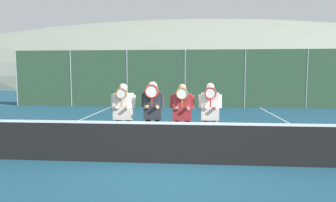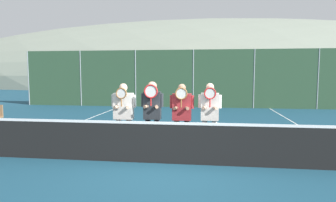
# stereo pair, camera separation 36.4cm
# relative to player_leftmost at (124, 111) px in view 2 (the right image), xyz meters

# --- Properties ---
(ground_plane) EXTENTS (120.00, 120.00, 0.00)m
(ground_plane) POSITION_rel_player_leftmost_xyz_m (1.25, -0.89, -1.02)
(ground_plane) COLOR navy
(hill_distant) EXTENTS (118.97, 66.09, 23.13)m
(hill_distant) POSITION_rel_player_leftmost_xyz_m (1.25, 55.20, -1.02)
(hill_distant) COLOR gray
(hill_distant) RESTS_ON ground_plane
(clubhouse_building) EXTENTS (18.90, 5.50, 3.53)m
(clubhouse_building) POSITION_rel_player_leftmost_xyz_m (0.39, 18.00, 0.77)
(clubhouse_building) COLOR beige
(clubhouse_building) RESTS_ON ground_plane
(fence_back) EXTENTS (20.16, 0.06, 3.27)m
(fence_back) POSITION_rel_player_leftmost_xyz_m (1.25, 9.83, 0.62)
(fence_back) COLOR gray
(fence_back) RESTS_ON ground_plane
(tennis_net) EXTENTS (11.38, 0.09, 1.02)m
(tennis_net) POSITION_rel_player_leftmost_xyz_m (1.25, -0.89, -0.54)
(tennis_net) COLOR gray
(tennis_net) RESTS_ON ground_plane
(court_line_left_sideline) EXTENTS (0.05, 16.00, 0.01)m
(court_line_left_sideline) POSITION_rel_player_leftmost_xyz_m (-2.98, 2.11, -1.01)
(court_line_left_sideline) COLOR white
(court_line_left_sideline) RESTS_ON ground_plane
(court_line_right_sideline) EXTENTS (0.05, 16.00, 0.01)m
(court_line_right_sideline) POSITION_rel_player_leftmost_xyz_m (5.48, 2.11, -1.01)
(court_line_right_sideline) COLOR white
(court_line_right_sideline) RESTS_ON ground_plane
(player_leftmost) EXTENTS (0.62, 0.34, 1.71)m
(player_leftmost) POSITION_rel_player_leftmost_xyz_m (0.00, 0.00, 0.00)
(player_leftmost) COLOR #56565B
(player_leftmost) RESTS_ON ground_plane
(player_center_left) EXTENTS (0.55, 0.34, 1.76)m
(player_center_left) POSITION_rel_player_leftmost_xyz_m (0.75, -0.08, 0.04)
(player_center_left) COLOR #232838
(player_center_left) RESTS_ON ground_plane
(player_center_right) EXTENTS (0.59, 0.34, 1.71)m
(player_center_right) POSITION_rel_player_leftmost_xyz_m (1.46, 0.02, -0.01)
(player_center_right) COLOR black
(player_center_right) RESTS_ON ground_plane
(player_rightmost) EXTENTS (0.56, 0.34, 1.73)m
(player_rightmost) POSITION_rel_player_leftmost_xyz_m (2.13, 0.03, -0.01)
(player_rightmost) COLOR white
(player_rightmost) RESTS_ON ground_plane
(car_far_left) EXTENTS (4.28, 2.06, 1.77)m
(car_far_left) POSITION_rel_player_leftmost_xyz_m (-5.27, 13.10, -0.11)
(car_far_left) COLOR #285638
(car_far_left) RESTS_ON ground_plane
(car_left_of_center) EXTENTS (4.15, 1.94, 1.78)m
(car_left_of_center) POSITION_rel_player_leftmost_xyz_m (-0.64, 12.77, -0.11)
(car_left_of_center) COLOR silver
(car_left_of_center) RESTS_ON ground_plane
(car_center) EXTENTS (4.80, 2.02, 1.66)m
(car_center) POSITION_rel_player_leftmost_xyz_m (4.24, 12.67, -0.15)
(car_center) COLOR #B2B7BC
(car_center) RESTS_ON ground_plane
(car_right_of_center) EXTENTS (4.16, 1.93, 1.83)m
(car_right_of_center) POSITION_rel_player_leftmost_xyz_m (9.13, 12.85, -0.09)
(car_right_of_center) COLOR black
(car_right_of_center) RESTS_ON ground_plane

